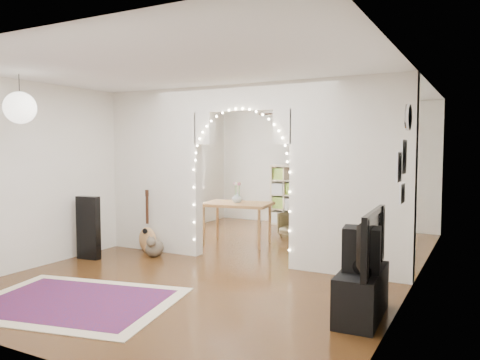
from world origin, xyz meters
The scene contains 25 objects.
floor centered at (0.00, 0.00, 0.00)m, with size 7.50×7.50×0.00m, color black.
ceiling centered at (0.00, 0.00, 2.70)m, with size 5.00×7.50×0.02m, color white.
wall_back centered at (0.00, 3.75, 1.35)m, with size 5.00×0.02×2.70m, color silver.
wall_front centered at (0.00, -3.75, 1.35)m, with size 5.00×0.02×2.70m, color silver.
wall_left centered at (-2.50, 0.00, 1.35)m, with size 0.02×7.50×2.70m, color silver.
wall_right centered at (2.50, 0.00, 1.35)m, with size 0.02×7.50×2.70m, color silver.
divider_wall centered at (0.00, 0.00, 1.42)m, with size 5.00×0.20×2.70m.
fairy_lights centered at (0.00, -0.13, 1.55)m, with size 1.64×0.04×1.60m, color #FFEABF, non-canonical shape.
window centered at (-2.47, 1.80, 1.50)m, with size 0.04×1.20×1.40m, color white.
wall_clock centered at (2.48, -0.60, 2.10)m, with size 0.31×0.31×0.03m, color white.
picture_frames centered at (2.48, -1.00, 1.50)m, with size 0.02×0.50×0.70m, color white, non-canonical shape.
paper_lantern centered at (-1.90, -2.40, 2.25)m, with size 0.40×0.40×0.40m, color white.
ceiling_fan centered at (0.00, 2.00, 2.40)m, with size 1.10×1.10×0.30m, color gold, non-canonical shape.
area_rug centered at (-0.79, -2.62, 0.01)m, with size 2.23×1.68×0.02m, color maroon.
guitar_case centered at (-2.20, -1.03, 0.50)m, with size 0.38×0.13×0.99m, color black.
acoustic_guitar centered at (-1.67, -0.25, 0.39)m, with size 0.36×0.15×0.89m.
tabby_cat centered at (-1.39, -0.43, 0.15)m, with size 0.35×0.56×0.37m.
floor_speaker centered at (2.20, -1.59, 0.47)m, with size 0.41×0.38×0.95m.
media_console centered at (2.20, -1.55, 0.25)m, with size 0.40×1.00×0.50m, color black.
tv centered at (2.20, -1.55, 0.81)m, with size 1.07×0.14×0.62m, color black.
bookcase centered at (-0.41, 3.50, 0.68)m, with size 1.31×0.33×1.35m, color beige.
dining_table centered at (-0.68, 1.06, 0.68)m, with size 1.30×0.96×0.76m.
flower_vase centered at (-0.68, 1.06, 0.85)m, with size 0.18×0.18×0.19m, color silver.
dining_chair_left centered at (0.04, 2.62, 0.24)m, with size 0.50×0.52×0.47m, color brown.
dining_chair_right centered at (0.00, 2.21, 0.24)m, with size 0.52×0.53×0.48m, color brown.
Camera 1 is at (3.32, -6.30, 1.75)m, focal length 35.00 mm.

